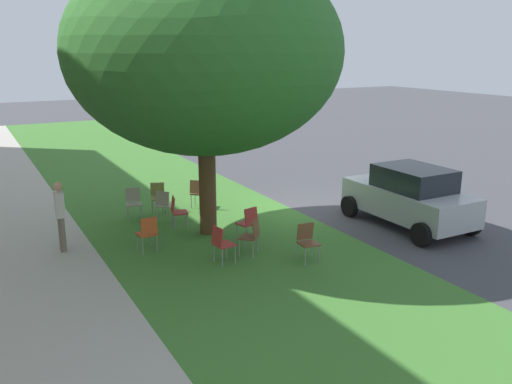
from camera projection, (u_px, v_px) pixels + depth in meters
name	position (u px, v px, depth m)	size (l,w,h in m)	color
ground	(299.00, 209.00, 16.40)	(80.00, 80.00, 0.00)	#424247
grass_verge	(202.00, 225.00, 14.91)	(48.00, 6.00, 0.01)	#3D752D
sidewalk_strip	(30.00, 253.00, 12.87)	(48.00, 2.80, 0.01)	#ADA89E
street_tree	(204.00, 52.00, 13.11)	(6.72, 6.72, 7.09)	brown
chair_0	(148.00, 232.00, 12.78)	(0.47, 0.46, 0.88)	#C64C1E
chair_1	(222.00, 242.00, 12.11)	(0.47, 0.47, 0.88)	#B7332D
chair_2	(158.00, 195.00, 15.96)	(0.51, 0.50, 0.88)	olive
chair_3	(307.00, 239.00, 12.26)	(0.46, 0.45, 0.88)	brown
chair_4	(248.00, 221.00, 13.56)	(0.51, 0.51, 0.88)	#B7332D
chair_5	(252.00, 234.00, 12.60)	(0.59, 0.59, 0.88)	brown
chair_6	(133.00, 201.00, 15.38)	(0.48, 0.48, 0.88)	#ADA393
chair_7	(198.00, 191.00, 16.37)	(0.59, 0.59, 0.88)	brown
chair_8	(164.00, 203.00, 15.11)	(0.59, 0.59, 0.88)	#ADA393
chair_9	(177.00, 210.00, 14.50)	(0.50, 0.51, 0.88)	#B7332D
parked_car	(409.00, 196.00, 14.64)	(3.70, 1.92, 1.65)	#ADB2B7
pedestrian_0	(60.00, 214.00, 12.80)	(0.37, 0.22, 1.69)	#726659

